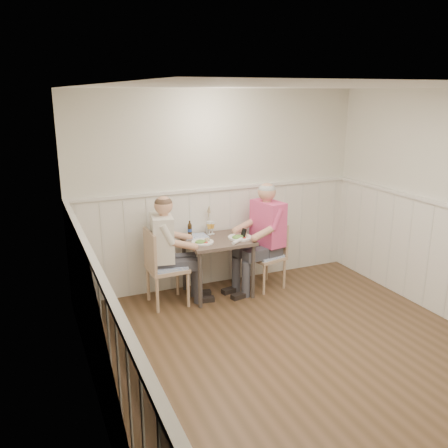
% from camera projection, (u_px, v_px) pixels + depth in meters
% --- Properties ---
extents(ground_plane, '(4.50, 4.50, 0.00)m').
position_uv_depth(ground_plane, '(308.00, 361.00, 4.68)').
color(ground_plane, '#4C351F').
extents(room_shell, '(4.04, 4.54, 2.60)m').
position_uv_depth(room_shell, '(316.00, 212.00, 4.26)').
color(room_shell, silver).
rests_on(room_shell, ground).
extents(wainscot, '(4.00, 4.49, 1.34)m').
position_uv_depth(wainscot, '(276.00, 272.00, 5.10)').
color(wainscot, white).
rests_on(wainscot, ground).
extents(dining_table, '(0.82, 0.70, 0.75)m').
position_uv_depth(dining_table, '(218.00, 247.00, 6.05)').
color(dining_table, brown).
rests_on(dining_table, ground).
extents(chair_right, '(0.50, 0.50, 0.88)m').
position_uv_depth(chair_right, '(269.00, 253.00, 6.34)').
color(chair_right, '#9D7B5B').
rests_on(chair_right, ground).
extents(chair_left, '(0.47, 0.47, 0.97)m').
position_uv_depth(chair_left, '(162.00, 265.00, 5.77)').
color(chair_left, '#9D7B5B').
rests_on(chair_left, ground).
extents(man_in_pink, '(0.73, 0.53, 1.46)m').
position_uv_depth(man_in_pink, '(265.00, 244.00, 6.27)').
color(man_in_pink, '#3F3F47').
rests_on(man_in_pink, ground).
extents(diner_cream, '(0.69, 0.49, 1.39)m').
position_uv_depth(diner_cream, '(166.00, 259.00, 5.81)').
color(diner_cream, '#3F3F47').
rests_on(diner_cream, ground).
extents(plate_man, '(0.31, 0.31, 0.08)m').
position_uv_depth(plate_man, '(240.00, 236.00, 6.05)').
color(plate_man, white).
rests_on(plate_man, dining_table).
extents(plate_diner, '(0.28, 0.28, 0.07)m').
position_uv_depth(plate_diner, '(202.00, 241.00, 5.86)').
color(plate_diner, white).
rests_on(plate_diner, dining_table).
extents(beer_glass_a, '(0.07, 0.07, 0.17)m').
position_uv_depth(beer_glass_a, '(212.00, 226.00, 6.21)').
color(beer_glass_a, silver).
rests_on(beer_glass_a, dining_table).
extents(beer_glass_b, '(0.07, 0.07, 0.18)m').
position_uv_depth(beer_glass_b, '(209.00, 226.00, 6.18)').
color(beer_glass_b, silver).
rests_on(beer_glass_b, dining_table).
extents(beer_bottle, '(0.06, 0.06, 0.20)m').
position_uv_depth(beer_bottle, '(190.00, 229.00, 6.13)').
color(beer_bottle, '#30210F').
rests_on(beer_bottle, dining_table).
extents(rolled_napkin, '(0.19, 0.15, 0.04)m').
position_uv_depth(rolled_napkin, '(237.00, 241.00, 5.87)').
color(rolled_napkin, white).
rests_on(rolled_napkin, dining_table).
extents(grass_vase, '(0.04, 0.04, 0.38)m').
position_uv_depth(grass_vase, '(207.00, 220.00, 6.24)').
color(grass_vase, silver).
rests_on(grass_vase, dining_table).
extents(gingham_mat, '(0.32, 0.26, 0.01)m').
position_uv_depth(gingham_mat, '(195.00, 236.00, 6.13)').
color(gingham_mat, '#5779BE').
rests_on(gingham_mat, dining_table).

